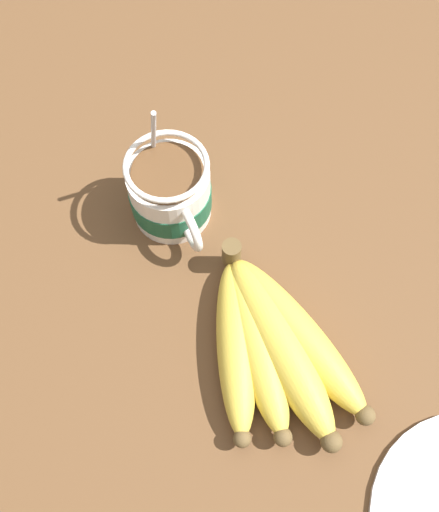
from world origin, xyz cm
name	(u,v)px	position (x,y,z in cm)	size (l,w,h in cm)	color
table	(236,269)	(0.00, 0.00, 1.85)	(104.14, 104.14, 3.70)	brown
coffee_mug	(171,193)	(-8.71, -3.59, 7.60)	(13.22, 8.80, 15.10)	white
banana_bunch	(271,343)	(9.94, -1.25, 5.78)	(22.74, 14.87, 4.50)	brown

